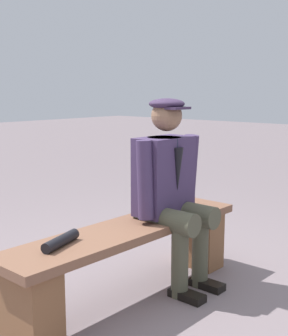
# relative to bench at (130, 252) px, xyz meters

# --- Properties ---
(ground_plane) EXTENTS (30.00, 30.00, 0.00)m
(ground_plane) POSITION_rel_bench_xyz_m (0.00, 0.00, -0.31)
(ground_plane) COLOR slate
(bench) EXTENTS (1.80, 0.39, 0.48)m
(bench) POSITION_rel_bench_xyz_m (0.00, 0.00, 0.00)
(bench) COLOR brown
(bench) RESTS_ON ground
(seated_man) EXTENTS (0.57, 0.52, 1.26)m
(seated_man) POSITION_rel_bench_xyz_m (-0.33, 0.06, 0.38)
(seated_man) COLOR #403055
(seated_man) RESTS_ON ground
(rolled_magazine) EXTENTS (0.29, 0.14, 0.06)m
(rolled_magazine) POSITION_rel_bench_xyz_m (0.52, -0.02, 0.20)
(rolled_magazine) COLOR black
(rolled_magazine) RESTS_ON bench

